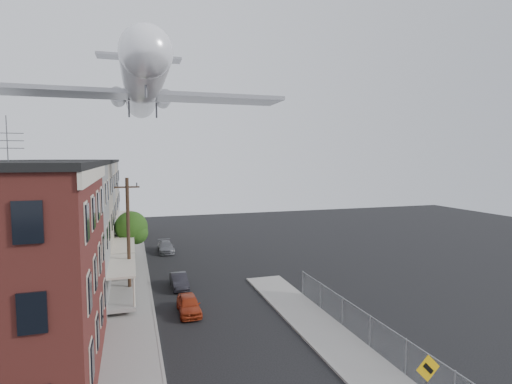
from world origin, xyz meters
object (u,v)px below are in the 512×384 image
car_far (166,247)px  airplane (142,87)px  warning_sign (427,377)px  car_mid (179,281)px  car_near (189,305)px  utility_pole (128,235)px  street_tree (133,229)px

car_far → airplane: size_ratio=0.17×
warning_sign → car_mid: bearing=110.6°
car_near → utility_pole: bearing=127.8°
utility_pole → car_far: bearing=74.3°
warning_sign → street_tree: street_tree is taller
car_far → airplane: bearing=-103.3°
warning_sign → car_near: 15.91m
car_mid → utility_pole: bearing=-171.9°
utility_pole → street_tree: 10.00m
utility_pole → car_mid: 5.62m
warning_sign → utility_pole: size_ratio=0.31×
car_mid → airplane: size_ratio=0.14×
street_tree → airplane: size_ratio=0.21×
street_tree → warning_sign: bearing=-69.4°
airplane → car_far: bearing=77.4°
car_far → airplane: airplane is taller
warning_sign → car_near: (-7.40, 14.03, -1.27)m
warning_sign → utility_pole: (-11.20, 19.03, 2.79)m
street_tree → car_far: 5.76m
airplane → warning_sign: bearing=-65.5°
utility_pole → airplane: size_ratio=0.36×
street_tree → car_near: size_ratio=1.45×
car_mid → car_far: bearing=88.9°
car_mid → street_tree: bearing=109.4°
warning_sign → car_near: bearing=117.8°
utility_pole → car_far: utility_pole is taller
airplane → street_tree: bearing=97.9°
car_mid → car_far: (0.00, 12.91, 0.02)m
car_near → car_far: (0.00, 18.52, -0.01)m
car_mid → car_far: car_far is taller
airplane → car_near: bearing=-72.0°
car_far → utility_pole: bearing=-106.4°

